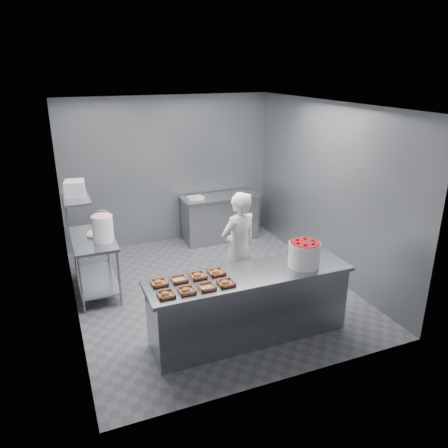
{
  "coord_description": "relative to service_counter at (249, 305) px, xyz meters",
  "views": [
    {
      "loc": [
        -2.12,
        -5.68,
        3.31
      ],
      "look_at": [
        0.13,
        -0.2,
        1.14
      ],
      "focal_mm": 35.0,
      "sensor_mm": 36.0,
      "label": 1
    }
  ],
  "objects": [
    {
      "name": "glaze_bucket",
      "position": [
        -1.51,
        1.78,
        0.65
      ],
      "size": [
        0.32,
        0.3,
        0.46
      ],
      "color": "white",
      "rests_on": "prep_table"
    },
    {
      "name": "wall_left",
      "position": [
        -2.0,
        1.35,
        0.95
      ],
      "size": [
        0.04,
        4.5,
        2.8
      ],
      "primitive_type": "cube",
      "color": "slate",
      "rests_on": "ground"
    },
    {
      "name": "tray_0",
      "position": [
        -1.1,
        -0.15,
        0.47
      ],
      "size": [
        0.19,
        0.18,
        0.06
      ],
      "color": "tan",
      "rests_on": "service_counter"
    },
    {
      "name": "worker",
      "position": [
        0.25,
        0.91,
        0.38
      ],
      "size": [
        0.7,
        0.56,
        1.67
      ],
      "primitive_type": "imported",
      "rotation": [
        0.0,
        0.0,
        3.44
      ],
      "color": "white",
      "rests_on": "ground"
    },
    {
      "name": "tray_2",
      "position": [
        -0.62,
        -0.15,
        0.47
      ],
      "size": [
        0.19,
        0.18,
        0.04
      ],
      "color": "tan",
      "rests_on": "service_counter"
    },
    {
      "name": "service_counter",
      "position": [
        0.0,
        0.0,
        0.0
      ],
      "size": [
        2.6,
        0.7,
        0.9
      ],
      "color": "slate",
      "rests_on": "ground"
    },
    {
      "name": "tray_7",
      "position": [
        -0.38,
        0.15,
        0.47
      ],
      "size": [
        0.19,
        0.18,
        0.06
      ],
      "color": "tan",
      "rests_on": "service_counter"
    },
    {
      "name": "wall_back",
      "position": [
        0.0,
        3.6,
        0.95
      ],
      "size": [
        4.0,
        0.04,
        2.8
      ],
      "primitive_type": "cube",
      "color": "slate",
      "rests_on": "ground"
    },
    {
      "name": "back_counter",
      "position": [
        0.9,
        3.25,
        -0.0
      ],
      "size": [
        1.5,
        0.6,
        0.9
      ],
      "color": "slate",
      "rests_on": "ground"
    },
    {
      "name": "wall_right",
      "position": [
        2.0,
        1.35,
        0.95
      ],
      "size": [
        0.04,
        4.5,
        2.8
      ],
      "primitive_type": "cube",
      "color": "slate",
      "rests_on": "ground"
    },
    {
      "name": "wall_shelf",
      "position": [
        -1.82,
        1.95,
        1.1
      ],
      "size": [
        0.35,
        0.9,
        0.03
      ],
      "primitive_type": "cube",
      "color": "slate",
      "rests_on": "wall_left"
    },
    {
      "name": "tray_4",
      "position": [
        -1.1,
        0.15,
        0.47
      ],
      "size": [
        0.19,
        0.18,
        0.06
      ],
      "color": "tan",
      "rests_on": "service_counter"
    },
    {
      "name": "strawberry_tub",
      "position": [
        0.72,
        -0.06,
        0.62
      ],
      "size": [
        0.4,
        0.4,
        0.33
      ],
      "color": "white",
      "rests_on": "service_counter"
    },
    {
      "name": "bucket_lid",
      "position": [
        -1.57,
        2.03,
        0.46
      ],
      "size": [
        0.38,
        0.38,
        0.02
      ],
      "primitive_type": "cylinder",
      "rotation": [
        0.0,
        0.0,
        0.23
      ],
      "color": "white",
      "rests_on": "prep_table"
    },
    {
      "name": "tray_5",
      "position": [
        -0.86,
        0.15,
        0.47
      ],
      "size": [
        0.19,
        0.18,
        0.04
      ],
      "color": "tan",
      "rests_on": "service_counter"
    },
    {
      "name": "rag",
      "position": [
        -1.62,
        2.15,
        0.46
      ],
      "size": [
        0.17,
        0.16,
        0.02
      ],
      "primitive_type": "cube",
      "rotation": [
        0.0,
        0.0,
        -0.2
      ],
      "color": "#CCB28C",
      "rests_on": "prep_table"
    },
    {
      "name": "floor",
      "position": [
        0.0,
        1.35,
        -0.45
      ],
      "size": [
        4.5,
        4.5,
        0.0
      ],
      "primitive_type": "plane",
      "color": "#4C4C51",
      "rests_on": "ground"
    },
    {
      "name": "ceiling",
      "position": [
        0.0,
        1.35,
        2.35
      ],
      "size": [
        4.5,
        4.5,
        0.0
      ],
      "primitive_type": "plane",
      "rotation": [
        3.14,
        0.0,
        0.0
      ],
      "color": "white",
      "rests_on": "wall_back"
    },
    {
      "name": "tray_6",
      "position": [
        -0.62,
        0.15,
        0.47
      ],
      "size": [
        0.19,
        0.18,
        0.06
      ],
      "color": "tan",
      "rests_on": "service_counter"
    },
    {
      "name": "prep_table",
      "position": [
        -1.65,
        1.95,
        0.14
      ],
      "size": [
        0.6,
        1.2,
        0.9
      ],
      "color": "slate",
      "rests_on": "ground"
    },
    {
      "name": "tray_1",
      "position": [
        -0.86,
        -0.15,
        0.47
      ],
      "size": [
        0.19,
        0.18,
        0.06
      ],
      "color": "tan",
      "rests_on": "service_counter"
    },
    {
      "name": "appliance",
      "position": [
        -1.82,
        1.93,
        1.22
      ],
      "size": [
        0.31,
        0.34,
        0.22
      ],
      "primitive_type": "cube",
      "rotation": [
        0.0,
        0.0,
        -0.17
      ],
      "color": "gray",
      "rests_on": "wall_shelf"
    },
    {
      "name": "paper_stack",
      "position": [
        0.39,
        3.25,
        0.47
      ],
      "size": [
        0.3,
        0.22,
        0.05
      ],
      "primitive_type": "cube",
      "rotation": [
        0.0,
        0.0,
        -0.0
      ],
      "color": "silver",
      "rests_on": "back_counter"
    },
    {
      "name": "tray_3",
      "position": [
        -0.38,
        -0.15,
        0.47
      ],
      "size": [
        0.19,
        0.18,
        0.06
      ],
      "color": "tan",
      "rests_on": "service_counter"
    }
  ]
}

